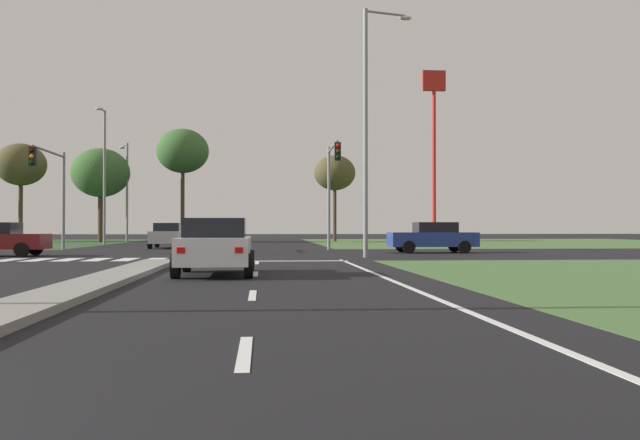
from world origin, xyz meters
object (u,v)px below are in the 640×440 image
(car_blue_sixth, at_px, (433,237))
(treeline_second, at_px, (21,165))
(traffic_signal_far_left, at_px, (52,179))
(street_lamp_second, at_px, (369,120))
(fastfood_pole_sign, at_px, (434,120))
(street_lamp_third, at_px, (104,170))
(traffic_signal_far_right, at_px, (332,177))
(treeline_third, at_px, (101,173))
(pedestrian_at_median, at_px, (208,229))
(car_navy_second, at_px, (187,234))
(car_teal_third, at_px, (196,233))
(street_lamp_fourth, at_px, (127,186))
(car_white_near, at_px, (216,246))
(treeline_fifth, at_px, (335,173))
(treeline_fourth, at_px, (183,151))
(car_silver_fifth, at_px, (168,235))

(car_blue_sixth, height_order, treeline_second, treeline_second)
(traffic_signal_far_left, height_order, street_lamp_second, street_lamp_second)
(fastfood_pole_sign, bearing_deg, street_lamp_second, -110.88)
(street_lamp_third, bearing_deg, traffic_signal_far_left, -87.83)
(street_lamp_third, bearing_deg, fastfood_pole_sign, -0.06)
(traffic_signal_far_right, xyz_separation_m, treeline_third, (-18.09, 23.21, 1.93))
(pedestrian_at_median, relative_size, treeline_third, 0.21)
(traffic_signal_far_left, relative_size, fastfood_pole_sign, 0.41)
(treeline_third, bearing_deg, car_navy_second, -33.10)
(traffic_signal_far_left, distance_m, treeline_second, 27.49)
(car_teal_third, bearing_deg, street_lamp_third, 64.35)
(street_lamp_fourth, xyz_separation_m, treeline_third, (-2.25, 0.04, 1.17))
(car_blue_sixth, bearing_deg, car_white_near, 147.16)
(car_blue_sixth, xyz_separation_m, street_lamp_fourth, (-20.67, 26.91, 4.12))
(treeline_second, height_order, treeline_fifth, treeline_second)
(fastfood_pole_sign, relative_size, treeline_fifth, 1.66)
(street_lamp_second, bearing_deg, pedestrian_at_median, 114.78)
(traffic_signal_far_left, xyz_separation_m, treeline_fifth, (18.18, 26.62, 2.56))
(treeline_fourth, bearing_deg, car_white_near, -82.25)
(treeline_fourth, bearing_deg, car_teal_third, 75.27)
(traffic_signal_far_right, bearing_deg, street_lamp_third, 138.06)
(traffic_signal_far_left, distance_m, pedestrian_at_median, 12.40)
(car_white_near, height_order, treeline_fifth, treeline_fifth)
(street_lamp_second, height_order, fastfood_pole_sign, fastfood_pole_sign)
(car_blue_sixth, relative_size, street_lamp_third, 0.44)
(car_navy_second, bearing_deg, pedestrian_at_median, 105.29)
(car_silver_fifth, distance_m, pedestrian_at_median, 4.25)
(car_blue_sixth, height_order, fastfood_pole_sign, fastfood_pole_sign)
(street_lamp_third, height_order, treeline_fifth, street_lamp_third)
(treeline_fourth, bearing_deg, fastfood_pole_sign, -22.95)
(car_teal_third, xyz_separation_m, street_lamp_second, (10.76, -34.89, 5.18))
(street_lamp_fourth, relative_size, treeline_fifth, 1.07)
(traffic_signal_far_right, bearing_deg, street_lamp_second, -85.44)
(street_lamp_third, bearing_deg, street_lamp_fourth, 90.57)
(car_teal_third, distance_m, street_lamp_fourth, 7.66)
(treeline_fourth, bearing_deg, street_lamp_second, -69.84)
(car_silver_fifth, distance_m, treeline_fourth, 18.71)
(car_teal_third, bearing_deg, treeline_fourth, 75.27)
(fastfood_pole_sign, bearing_deg, treeline_second, 162.71)
(car_teal_third, distance_m, treeline_second, 16.65)
(traffic_signal_far_left, bearing_deg, treeline_fourth, 79.45)
(car_teal_third, height_order, car_blue_sixth, car_blue_sixth)
(street_lamp_second, height_order, treeline_third, street_lamp_second)
(treeline_third, bearing_deg, car_teal_third, 19.20)
(treeline_fifth, bearing_deg, street_lamp_fourth, -170.48)
(car_teal_third, distance_m, traffic_signal_far_left, 26.99)
(street_lamp_third, bearing_deg, treeline_fifth, 33.04)
(car_navy_second, bearing_deg, treeline_fourth, -79.49)
(car_blue_sixth, distance_m, traffic_signal_far_left, 20.57)
(traffic_signal_far_left, bearing_deg, treeline_second, 112.15)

